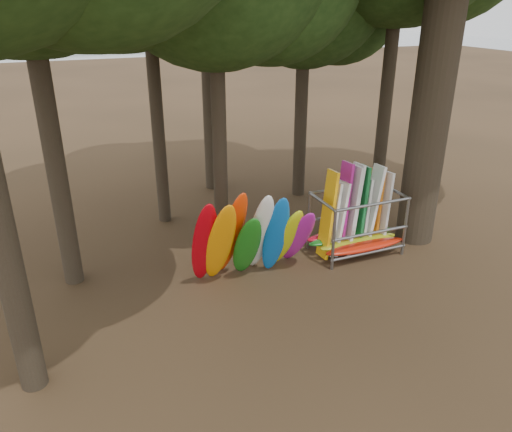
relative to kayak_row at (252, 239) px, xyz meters
name	(u,v)px	position (x,y,z in m)	size (l,w,h in m)	color
ground	(295,277)	(1.18, -0.32, -1.29)	(120.00, 120.00, 0.00)	#47331E
lake	(89,59)	(1.18, 59.68, -1.29)	(160.00, 160.00, 0.00)	gray
far_shore	(65,25)	(1.18, 109.68, 0.71)	(160.00, 4.00, 4.00)	black
kayak_row	(252,239)	(0.00, 0.00, 0.00)	(3.55, 1.98, 3.07)	#B7030E
storage_rack	(356,224)	(3.64, 0.43, -0.36)	(3.08, 1.58, 2.88)	slate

